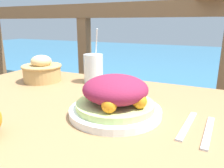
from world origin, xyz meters
name	(u,v)px	position (x,y,z in m)	size (l,w,h in m)	color
patio_table	(81,130)	(0.00, 0.00, 0.63)	(1.20, 0.75, 0.72)	#997047
railing_fence	(146,55)	(0.00, 0.76, 0.78)	(2.80, 0.08, 1.10)	brown
sea_backdrop	(187,70)	(0.00, 3.26, 0.21)	(12.00, 4.00, 0.42)	teal
salad_plate	(115,98)	(0.14, -0.03, 0.77)	(0.27, 0.27, 0.12)	white
drink_glass	(93,68)	(-0.09, 0.26, 0.79)	(0.09, 0.09, 0.24)	silver
bread_basket	(42,70)	(-0.32, 0.17, 0.77)	(0.18, 0.18, 0.12)	tan
fork	(187,125)	(0.35, -0.02, 0.73)	(0.03, 0.18, 0.00)	silver
knife	(208,132)	(0.40, -0.03, 0.73)	(0.03, 0.18, 0.00)	silver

